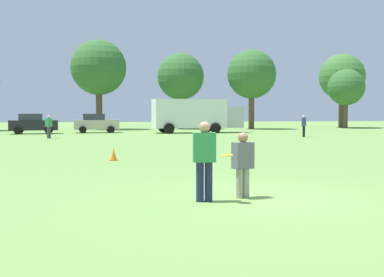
{
  "coord_description": "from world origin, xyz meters",
  "views": [
    {
      "loc": [
        -3.32,
        -9.8,
        1.86
      ],
      "look_at": [
        -1.08,
        2.13,
        1.21
      ],
      "focal_mm": 44.13,
      "sensor_mm": 36.0,
      "label": 1
    }
  ],
  "objects_px": {
    "frisbee": "(227,155)",
    "bystander_sideline_watcher": "(304,125)",
    "parked_car_near_right": "(96,123)",
    "bystander_far_jogger": "(49,125)",
    "parked_car_mid_right": "(33,124)",
    "player_thrower": "(204,157)",
    "player_defender": "(243,162)",
    "box_truck": "(195,114)",
    "traffic_cone": "(114,155)"
  },
  "relations": [
    {
      "from": "box_truck",
      "to": "bystander_sideline_watcher",
      "type": "relative_size",
      "value": 5.02
    },
    {
      "from": "box_truck",
      "to": "parked_car_mid_right",
      "type": "bearing_deg",
      "value": 177.72
    },
    {
      "from": "parked_car_near_right",
      "to": "box_truck",
      "type": "xyz_separation_m",
      "value": [
        9.34,
        -1.95,
        0.83
      ]
    },
    {
      "from": "player_defender",
      "to": "bystander_sideline_watcher",
      "type": "height_order",
      "value": "bystander_sideline_watcher"
    },
    {
      "from": "player_defender",
      "to": "bystander_far_jogger",
      "type": "bearing_deg",
      "value": 104.84
    },
    {
      "from": "player_defender",
      "to": "bystander_sideline_watcher",
      "type": "bearing_deg",
      "value": 63.33
    },
    {
      "from": "traffic_cone",
      "to": "bystander_far_jogger",
      "type": "height_order",
      "value": "bystander_far_jogger"
    },
    {
      "from": "player_defender",
      "to": "box_truck",
      "type": "height_order",
      "value": "box_truck"
    },
    {
      "from": "frisbee",
      "to": "parked_car_near_right",
      "type": "distance_m",
      "value": 36.73
    },
    {
      "from": "parked_car_near_right",
      "to": "player_defender",
      "type": "bearing_deg",
      "value": -84.09
    },
    {
      "from": "bystander_far_jogger",
      "to": "parked_car_mid_right",
      "type": "bearing_deg",
      "value": 105.29
    },
    {
      "from": "player_defender",
      "to": "bystander_sideline_watcher",
      "type": "distance_m",
      "value": 27.71
    },
    {
      "from": "frisbee",
      "to": "bystander_sideline_watcher",
      "type": "distance_m",
      "value": 28.39
    },
    {
      "from": "traffic_cone",
      "to": "box_truck",
      "type": "bearing_deg",
      "value": 71.95
    },
    {
      "from": "box_truck",
      "to": "bystander_far_jogger",
      "type": "height_order",
      "value": "box_truck"
    },
    {
      "from": "parked_car_mid_right",
      "to": "bystander_far_jogger",
      "type": "height_order",
      "value": "parked_car_mid_right"
    },
    {
      "from": "player_defender",
      "to": "parked_car_mid_right",
      "type": "xyz_separation_m",
      "value": [
        -9.26,
        34.7,
        0.12
      ]
    },
    {
      "from": "player_thrower",
      "to": "box_truck",
      "type": "distance_m",
      "value": 35.01
    },
    {
      "from": "player_thrower",
      "to": "parked_car_near_right",
      "type": "relative_size",
      "value": 0.39
    },
    {
      "from": "player_defender",
      "to": "box_truck",
      "type": "relative_size",
      "value": 0.17
    },
    {
      "from": "player_defender",
      "to": "frisbee",
      "type": "xyz_separation_m",
      "value": [
        -0.5,
        -0.51,
        0.19
      ]
    },
    {
      "from": "box_truck",
      "to": "bystander_sideline_watcher",
      "type": "distance_m",
      "value": 11.61
    },
    {
      "from": "player_defender",
      "to": "traffic_cone",
      "type": "xyz_separation_m",
      "value": [
        -2.62,
        8.88,
        -0.57
      ]
    },
    {
      "from": "box_truck",
      "to": "bystander_sideline_watcher",
      "type": "height_order",
      "value": "box_truck"
    },
    {
      "from": "bystander_far_jogger",
      "to": "frisbee",
      "type": "bearing_deg",
      "value": -76.43
    },
    {
      "from": "frisbee",
      "to": "bystander_far_jogger",
      "type": "distance_m",
      "value": 27.76
    },
    {
      "from": "parked_car_near_right",
      "to": "bystander_far_jogger",
      "type": "relative_size",
      "value": 2.52
    },
    {
      "from": "frisbee",
      "to": "box_truck",
      "type": "relative_size",
      "value": 0.03
    },
    {
      "from": "frisbee",
      "to": "bystander_far_jogger",
      "type": "xyz_separation_m",
      "value": [
        -6.51,
        26.98,
        -0.02
      ]
    },
    {
      "from": "player_thrower",
      "to": "parked_car_near_right",
      "type": "distance_m",
      "value": 36.45
    },
    {
      "from": "bystander_sideline_watcher",
      "to": "player_defender",
      "type": "bearing_deg",
      "value": -116.67
    },
    {
      "from": "parked_car_mid_right",
      "to": "parked_car_near_right",
      "type": "xyz_separation_m",
      "value": [
        5.53,
        1.36,
        0.0
      ]
    },
    {
      "from": "player_defender",
      "to": "parked_car_near_right",
      "type": "relative_size",
      "value": 0.33
    },
    {
      "from": "player_thrower",
      "to": "parked_car_near_right",
      "type": "bearing_deg",
      "value": 94.42
    },
    {
      "from": "frisbee",
      "to": "box_truck",
      "type": "bearing_deg",
      "value": 80.01
    },
    {
      "from": "player_thrower",
      "to": "player_defender",
      "type": "distance_m",
      "value": 0.98
    },
    {
      "from": "parked_car_near_right",
      "to": "bystander_sideline_watcher",
      "type": "bearing_deg",
      "value": -34.96
    },
    {
      "from": "frisbee",
      "to": "bystander_sideline_watcher",
      "type": "height_order",
      "value": "bystander_sideline_watcher"
    },
    {
      "from": "player_thrower",
      "to": "frisbee",
      "type": "distance_m",
      "value": 0.49
    },
    {
      "from": "player_thrower",
      "to": "bystander_far_jogger",
      "type": "relative_size",
      "value": 0.98
    },
    {
      "from": "traffic_cone",
      "to": "box_truck",
      "type": "relative_size",
      "value": 0.06
    },
    {
      "from": "frisbee",
      "to": "traffic_cone",
      "type": "distance_m",
      "value": 9.67
    },
    {
      "from": "box_truck",
      "to": "parked_car_near_right",
      "type": "bearing_deg",
      "value": 168.18
    },
    {
      "from": "parked_car_near_right",
      "to": "parked_car_mid_right",
      "type": "bearing_deg",
      "value": -166.15
    },
    {
      "from": "player_thrower",
      "to": "parked_car_near_right",
      "type": "xyz_separation_m",
      "value": [
        -2.81,
        36.35,
        -0.03
      ]
    },
    {
      "from": "parked_car_mid_right",
      "to": "bystander_far_jogger",
      "type": "relative_size",
      "value": 2.52
    },
    {
      "from": "player_thrower",
      "to": "frisbee",
      "type": "bearing_deg",
      "value": -29.18
    },
    {
      "from": "bystander_sideline_watcher",
      "to": "bystander_far_jogger",
      "type": "height_order",
      "value": "bystander_sideline_watcher"
    },
    {
      "from": "bystander_sideline_watcher",
      "to": "box_truck",
      "type": "bearing_deg",
      "value": 126.16
    },
    {
      "from": "player_thrower",
      "to": "player_defender",
      "type": "xyz_separation_m",
      "value": [
        0.92,
        0.28,
        -0.15
      ]
    }
  ]
}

